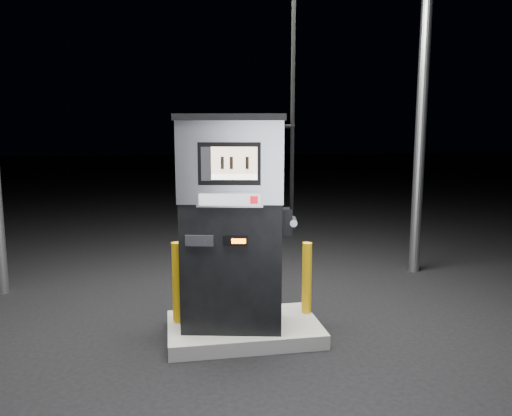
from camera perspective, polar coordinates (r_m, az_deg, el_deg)
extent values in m
plane|color=black|center=(5.51, -1.41, -14.39)|extent=(80.00, 80.00, 0.00)
cube|color=slate|center=(5.48, -1.41, -13.67)|extent=(1.60, 1.00, 0.15)
cylinder|color=gray|center=(7.95, 18.33, 8.95)|extent=(0.16, 0.16, 4.50)
cube|color=black|center=(5.19, -2.68, -6.40)|extent=(1.11, 0.78, 1.32)
cube|color=silver|center=(5.01, -2.77, 5.36)|extent=(1.13, 0.80, 0.79)
cube|color=black|center=(5.01, -2.81, 10.27)|extent=(1.18, 0.85, 0.06)
cube|color=black|center=(4.71, -3.07, 5.06)|extent=(0.59, 0.15, 0.40)
cube|color=beige|center=(4.69, -2.51, 5.44)|extent=(0.43, 0.09, 0.25)
cube|color=white|center=(4.70, -2.50, 3.57)|extent=(0.43, 0.09, 0.05)
cube|color=silver|center=(4.74, -3.04, 0.97)|extent=(0.63, 0.16, 0.15)
cube|color=#B0B3B8|center=(4.72, -3.06, 0.94)|extent=(0.57, 0.13, 0.11)
cube|color=red|center=(4.71, -0.23, 0.93)|extent=(0.07, 0.02, 0.07)
cube|color=black|center=(4.81, -2.37, -3.77)|extent=(0.23, 0.07, 0.10)
cube|color=orange|center=(4.80, -2.00, -3.81)|extent=(0.14, 0.03, 0.05)
cube|color=black|center=(4.85, -6.50, -3.73)|extent=(0.27, 0.08, 0.11)
cube|color=black|center=(5.07, 3.56, -1.54)|extent=(0.14, 0.21, 0.26)
cylinder|color=gray|center=(5.08, 4.27, -1.54)|extent=(0.12, 0.24, 0.07)
cylinder|color=black|center=(5.01, 4.29, 18.66)|extent=(0.05, 0.05, 3.28)
cylinder|color=#EFAF0D|center=(5.41, -8.94, -8.40)|extent=(0.13, 0.13, 0.86)
cylinder|color=#EFAF0D|center=(5.64, 5.82, -7.95)|extent=(0.13, 0.13, 0.80)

